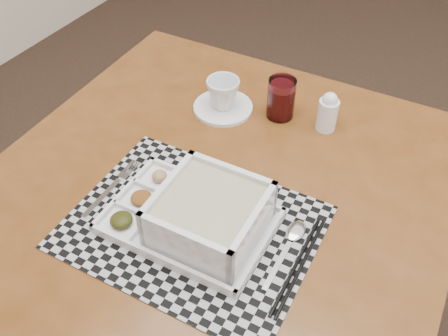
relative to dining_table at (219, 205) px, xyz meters
The scene contains 10 objects.
dining_table is the anchor object (origin of this frame).
placemat 0.15m from the dining_table, 82.34° to the right, with size 0.48×0.37×0.00m, color #9999A0.
serving_tray 0.18m from the dining_table, 71.65° to the right, with size 0.33×0.23×0.10m.
fork 0.24m from the dining_table, 145.79° to the right, with size 0.02×0.19×0.00m.
spoon 0.22m from the dining_table, 15.60° to the right, with size 0.04×0.18×0.01m.
chopsticks 0.28m from the dining_table, 25.79° to the right, with size 0.03×0.24×0.01m.
saucer 0.27m from the dining_table, 118.03° to the left, with size 0.15×0.15×0.01m, color white.
cup 0.29m from the dining_table, 118.03° to the left, with size 0.08×0.08×0.08m, color white.
juice_glass 0.30m from the dining_table, 87.40° to the left, with size 0.07×0.07×0.10m.
creamer_bottle 0.34m from the dining_table, 65.68° to the left, with size 0.05×0.05×0.10m.
Camera 1 is at (-0.26, -1.39, 1.51)m, focal length 40.00 mm.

